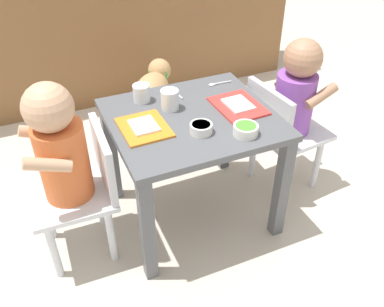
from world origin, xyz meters
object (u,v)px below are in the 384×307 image
Objects in this scene: food_tray_left at (144,127)px; water_cup_right at (142,94)px; seated_child_left at (65,155)px; spoon_by_right_tray at (175,92)px; water_cup_left at (170,101)px; food_tray_right at (238,106)px; dining_table at (192,136)px; seated_child_right at (293,100)px; veggie_bowl_near at (201,128)px; dog at (153,91)px; cereal_bowl_left_side at (246,129)px; spoon_by_left_tray at (217,84)px.

water_cup_right reaches higher than food_tray_left.
seated_child_left is 7.02× the size of spoon_by_right_tray.
seated_child_left is 9.47× the size of water_cup_left.
water_cup_right reaches higher than food_tray_right.
water_cup_left reaches higher than spoon_by_right_tray.
dining_table is 0.15m from water_cup_left.
seated_child_right reaches higher than veggie_bowl_near.
food_tray_left is 0.27m from spoon_by_right_tray.
food_tray_right is (0.11, -0.69, 0.26)m from dog.
seated_child_right reaches higher than cereal_bowl_left_side.
dining_table is 3.05× the size of food_tray_left.
spoon_by_right_tray is (0.14, 0.01, -0.03)m from water_cup_right.
water_cup_right is at bearing 29.60° from seated_child_left.
seated_child_left is 0.45m from veggie_bowl_near.
water_cup_right reaches higher than dining_table.
seated_child_right is 0.78m from dog.
seated_child_right is 0.64m from food_tray_left.
food_tray_right is 2.09× the size of spoon_by_right_tray.
food_tray_right is at bearing -48.22° from spoon_by_right_tray.
dining_table is 1.51× the size of dog.
water_cup_right is (0.33, 0.18, 0.06)m from seated_child_left.
spoon_by_left_tray is at bearing 43.85° from dining_table.
water_cup_left reaches higher than dog.
seated_child_left is at bearing -179.07° from dining_table.
dog is at bearing 83.51° from veggie_bowl_near.
dog is (0.53, 0.69, -0.22)m from seated_child_left.
spoon_by_right_tray reaches higher than dining_table.
spoon_by_left_tray is at bearing 16.58° from seated_child_left.
dining_table is at bearing 177.55° from food_tray_right.
dog is at bearing 98.69° from food_tray_right.
dining_table is 0.24m from cereal_bowl_left_side.
dining_table reaches higher than dog.
seated_child_left reaches higher than spoon_by_left_tray.
dog is 0.84m from veggie_bowl_near.
spoon_by_left_tray is (0.65, 0.19, 0.04)m from seated_child_left.
water_cup_right is 0.32m from spoon_by_left_tray.
spoon_by_right_tray is at bearing 87.30° from dining_table.
water_cup_right is at bearing 165.39° from seated_child_right.
water_cup_left is at bearing 12.55° from seated_child_left.
seated_child_right is 0.48m from spoon_by_right_tray.
water_cup_right is (-0.21, -0.51, 0.28)m from dog.
water_cup_left is (-0.13, -0.60, 0.28)m from dog.
cereal_bowl_left_side is (-0.06, -0.17, 0.01)m from food_tray_right.
seated_child_left is 9.15× the size of veggie_bowl_near.
food_tray_left is 0.36m from food_tray_right.
veggie_bowl_near is (0.12, -0.28, -0.01)m from water_cup_right.
food_tray_right is 0.18m from cereal_bowl_left_side.
water_cup_right is at bearing -112.09° from dog.
water_cup_right is at bearing 73.95° from food_tray_left.
spoon_by_left_tray is (0.07, 0.36, -0.02)m from cereal_bowl_left_side.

